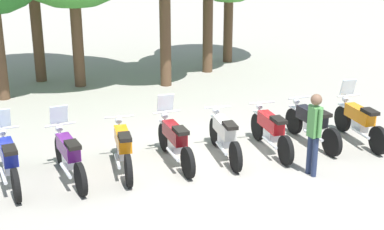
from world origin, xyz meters
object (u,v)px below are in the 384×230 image
object	(u,v)px
motorcycle_0	(9,159)
motorcycle_5	(271,130)
motorcycle_4	(224,135)
motorcycle_1	(69,154)
motorcycle_2	(123,147)
motorcycle_6	(312,123)
motorcycle_7	(359,121)
person_0	(314,128)
motorcycle_3	(175,140)

from	to	relation	value
motorcycle_0	motorcycle_5	bearing A→B (deg)	-97.64
motorcycle_0	motorcycle_4	distance (m)	4.47
motorcycle_0	motorcycle_1	size ratio (longest dim) A/B	1.00
motorcycle_2	motorcycle_6	world-z (taller)	same
motorcycle_2	motorcycle_5	world-z (taller)	same
motorcycle_7	person_0	xyz separation A→B (m)	(-2.16, -1.09, 0.48)
motorcycle_0	person_0	xyz separation A→B (m)	(5.60, -2.11, 0.48)
motorcycle_0	motorcycle_6	bearing A→B (deg)	-96.75
motorcycle_4	motorcycle_6	distance (m)	2.22
motorcycle_2	motorcycle_5	bearing A→B (deg)	-85.82
motorcycle_4	person_0	distance (m)	2.02
motorcycle_6	motorcycle_2	bearing A→B (deg)	87.80
motorcycle_5	person_0	distance (m)	1.54
motorcycle_4	motorcycle_7	bearing A→B (deg)	-87.10
motorcycle_1	person_0	distance (m)	4.89
motorcycle_2	motorcycle_0	bearing A→B (deg)	94.23
person_0	motorcycle_7	bearing A→B (deg)	24.90
motorcycle_1	motorcycle_2	bearing A→B (deg)	-93.36
motorcycle_4	motorcycle_1	bearing A→B (deg)	96.30
motorcycle_0	motorcycle_4	xyz separation A→B (m)	(4.43, -0.53, -0.01)
motorcycle_4	motorcycle_7	world-z (taller)	motorcycle_7
motorcycle_2	motorcycle_3	world-z (taller)	motorcycle_3
motorcycle_1	motorcycle_2	distance (m)	1.11
motorcycle_3	person_0	size ratio (longest dim) A/B	1.28
motorcycle_1	person_0	xyz separation A→B (m)	(4.49, -1.87, 0.48)
motorcycle_6	person_0	size ratio (longest dim) A/B	1.28
motorcycle_2	person_0	distance (m)	3.88
motorcycle_3	motorcycle_5	xyz separation A→B (m)	(2.22, -0.29, -0.01)
motorcycle_3	motorcycle_5	size ratio (longest dim) A/B	1.01
motorcycle_2	motorcycle_6	distance (m)	4.44
motorcycle_0	motorcycle_6	world-z (taller)	motorcycle_0
motorcycle_7	person_0	size ratio (longest dim) A/B	1.27
motorcycle_6	motorcycle_4	bearing A→B (deg)	89.24
motorcycle_5	person_0	world-z (taller)	person_0
motorcycle_4	motorcycle_0	bearing A→B (deg)	94.49
motorcycle_0	motorcycle_1	bearing A→B (deg)	-103.02
motorcycle_2	person_0	world-z (taller)	person_0
motorcycle_5	motorcycle_6	bearing A→B (deg)	-82.12
motorcycle_1	motorcycle_4	bearing A→B (deg)	-97.11
motorcycle_4	motorcycle_6	bearing A→B (deg)	-82.72
motorcycle_7	motorcycle_6	bearing A→B (deg)	83.44
motorcycle_0	motorcycle_5	distance (m)	5.58
motorcycle_4	motorcycle_6	xyz separation A→B (m)	(2.21, -0.16, 0.00)
motorcycle_0	motorcycle_2	distance (m)	2.24
motorcycle_2	motorcycle_7	bearing A→B (deg)	-86.82
motorcycle_1	motorcycle_7	distance (m)	6.70
motorcycle_4	motorcycle_6	size ratio (longest dim) A/B	0.99
motorcycle_2	motorcycle_5	size ratio (longest dim) A/B	1.00
motorcycle_1	person_0	size ratio (longest dim) A/B	1.28
motorcycle_7	motorcycle_5	bearing A→B (deg)	90.92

